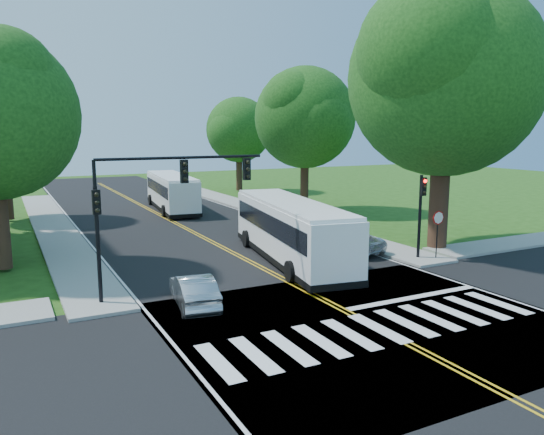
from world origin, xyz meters
TOP-DOWN VIEW (x-y plane):
  - ground at (0.00, 0.00)m, footprint 140.00×140.00m
  - road at (0.00, 18.00)m, footprint 14.00×96.00m
  - cross_road at (0.00, 0.00)m, footprint 60.00×12.00m
  - center_line at (0.00, 22.00)m, footprint 0.36×70.00m
  - edge_line_w at (-6.80, 22.00)m, footprint 0.12×70.00m
  - edge_line_e at (6.80, 22.00)m, footprint 0.12×70.00m
  - crosswalk at (0.00, -0.50)m, footprint 12.60×3.00m
  - stop_bar at (3.50, 1.60)m, footprint 6.60×0.40m
  - sidewalk_nw at (-8.30, 25.00)m, footprint 2.60×40.00m
  - sidewalk_ne at (8.30, 25.00)m, footprint 2.60×40.00m
  - tree_ne_big at (11.00, 8.00)m, footprint 10.80×10.80m
  - tree_west_far at (-11.00, 30.00)m, footprint 7.60×7.60m
  - tree_east_mid at (11.50, 24.00)m, footprint 8.40×8.40m
  - tree_east_far at (12.50, 40.00)m, footprint 7.20×7.20m
  - signal_nw at (-5.86, 6.43)m, footprint 7.15×0.46m
  - signal_ne at (8.20, 6.44)m, footprint 0.30×0.46m
  - stop_sign at (9.00, 5.98)m, footprint 0.76×0.08m
  - bus_lead at (2.00, 9.37)m, footprint 4.68×12.59m
  - bus_follow at (1.72, 30.01)m, footprint 3.81×11.95m
  - hatchback at (-4.98, 4.64)m, footprint 1.90×4.08m
  - suv at (5.77, 9.71)m, footprint 3.12×4.95m
  - dark_sedan at (5.49, 17.99)m, footprint 2.02×4.50m

SIDE VIEW (x-z plane):
  - ground at x=0.00m, z-range 0.00..0.00m
  - road at x=0.00m, z-range 0.00..0.01m
  - cross_road at x=0.00m, z-range 0.00..0.01m
  - center_line at x=0.00m, z-range 0.01..0.02m
  - edge_line_w at x=-6.80m, z-range 0.01..0.02m
  - edge_line_e at x=6.80m, z-range 0.01..0.02m
  - crosswalk at x=0.00m, z-range 0.01..0.02m
  - stop_bar at x=3.50m, z-range 0.01..0.02m
  - sidewalk_nw at x=-8.30m, z-range 0.00..0.15m
  - sidewalk_ne at x=8.30m, z-range 0.00..0.15m
  - suv at x=5.77m, z-range 0.01..1.29m
  - dark_sedan at x=5.49m, z-range 0.01..1.29m
  - hatchback at x=-4.98m, z-range 0.01..1.31m
  - bus_follow at x=1.72m, z-range 0.10..3.13m
  - bus_lead at x=2.00m, z-range 0.10..3.29m
  - stop_sign at x=9.00m, z-range 0.77..3.30m
  - signal_ne at x=8.20m, z-range 0.76..5.16m
  - signal_nw at x=-5.86m, z-range 1.55..7.21m
  - tree_east_far at x=12.50m, z-range 1.69..12.03m
  - tree_west_far at x=-11.00m, z-range 1.66..12.33m
  - tree_east_mid at x=11.50m, z-range 1.89..13.82m
  - tree_ne_big at x=11.00m, z-range 2.17..17.08m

